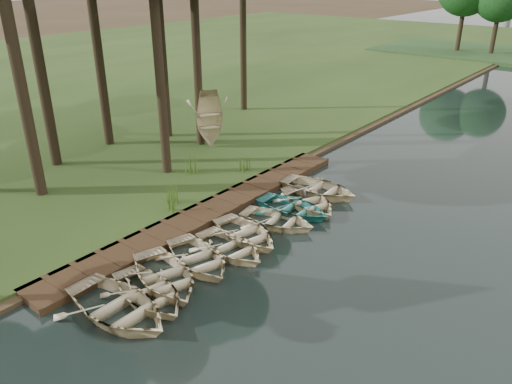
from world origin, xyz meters
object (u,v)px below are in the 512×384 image
Objects in this scene: rowboat_1 at (149,291)px; stored_rowboat at (210,141)px; rowboat_0 at (118,305)px; rowboat_2 at (165,274)px; boardwalk at (211,211)px.

rowboat_1 is 13.62m from stored_rowboat.
stored_rowboat reaches higher than rowboat_0.
rowboat_1 is 0.93m from rowboat_2.
stored_rowboat reaches higher than rowboat_1.
stored_rowboat is at bearing 133.81° from boardwalk.
rowboat_1 is at bearing -110.64° from stored_rowboat.
stored_rowboat reaches higher than boardwalk.
rowboat_0 is 1.21× the size of stored_rowboat.
boardwalk is at bearing 20.80° from rowboat_0.
boardwalk is at bearing 36.52° from rowboat_1.
rowboat_1 is at bearing -5.37° from rowboat_0.
rowboat_0 is (2.51, -6.55, 0.30)m from boardwalk.
stored_rowboat is (-7.69, 10.16, 0.22)m from rowboat_2.
rowboat_0 is 1.07m from rowboat_1.
rowboat_0 is 1.19× the size of rowboat_1.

